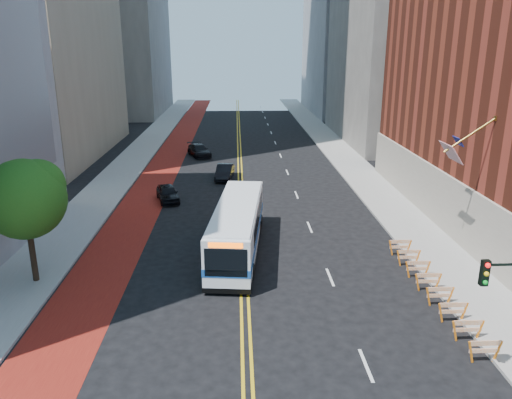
{
  "coord_description": "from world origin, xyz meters",
  "views": [
    {
      "loc": [
        -0.32,
        -19.05,
        12.36
      ],
      "look_at": [
        0.75,
        8.0,
        3.97
      ],
      "focal_mm": 35.0,
      "sensor_mm": 36.0,
      "label": 1
    }
  ],
  "objects_px": {
    "traffic_signal": "(512,299)",
    "car_c": "(199,150)",
    "transit_bus": "(238,227)",
    "street_tree": "(26,196)",
    "car_a": "(168,193)",
    "car_b": "(225,172)"
  },
  "relations": [
    {
      "from": "traffic_signal",
      "to": "car_c",
      "type": "height_order",
      "value": "traffic_signal"
    },
    {
      "from": "traffic_signal",
      "to": "transit_bus",
      "type": "height_order",
      "value": "traffic_signal"
    },
    {
      "from": "street_tree",
      "to": "transit_bus",
      "type": "xyz_separation_m",
      "value": [
        10.92,
        3.7,
        -3.26
      ]
    },
    {
      "from": "transit_bus",
      "to": "traffic_signal",
      "type": "bearing_deg",
      "value": -47.74
    },
    {
      "from": "street_tree",
      "to": "car_a",
      "type": "xyz_separation_m",
      "value": [
        5.18,
        14.64,
        -4.25
      ]
    },
    {
      "from": "car_a",
      "to": "car_c",
      "type": "distance_m",
      "value": 17.44
    },
    {
      "from": "car_b",
      "to": "car_c",
      "type": "xyz_separation_m",
      "value": [
        -3.18,
        10.44,
        -0.02
      ]
    },
    {
      "from": "car_a",
      "to": "car_c",
      "type": "xyz_separation_m",
      "value": [
        1.39,
        17.39,
        0.02
      ]
    },
    {
      "from": "street_tree",
      "to": "car_a",
      "type": "bearing_deg",
      "value": 70.53
    },
    {
      "from": "transit_bus",
      "to": "car_c",
      "type": "height_order",
      "value": "transit_bus"
    },
    {
      "from": "transit_bus",
      "to": "car_a",
      "type": "xyz_separation_m",
      "value": [
        -5.74,
        10.94,
        -0.98
      ]
    },
    {
      "from": "traffic_signal",
      "to": "car_c",
      "type": "bearing_deg",
      "value": 108.73
    },
    {
      "from": "car_c",
      "to": "transit_bus",
      "type": "bearing_deg",
      "value": -101.4
    },
    {
      "from": "street_tree",
      "to": "car_b",
      "type": "height_order",
      "value": "street_tree"
    },
    {
      "from": "traffic_signal",
      "to": "transit_bus",
      "type": "bearing_deg",
      "value": 126.3
    },
    {
      "from": "traffic_signal",
      "to": "street_tree",
      "type": "bearing_deg",
      "value": 155.18
    },
    {
      "from": "traffic_signal",
      "to": "car_a",
      "type": "distance_m",
      "value": 28.89
    },
    {
      "from": "street_tree",
      "to": "car_b",
      "type": "xyz_separation_m",
      "value": [
        9.74,
        21.59,
        -4.21
      ]
    },
    {
      "from": "street_tree",
      "to": "car_a",
      "type": "distance_m",
      "value": 16.1
    },
    {
      "from": "street_tree",
      "to": "car_c",
      "type": "bearing_deg",
      "value": 78.42
    },
    {
      "from": "car_a",
      "to": "car_c",
      "type": "bearing_deg",
      "value": 69.47
    },
    {
      "from": "traffic_signal",
      "to": "car_b",
      "type": "bearing_deg",
      "value": 109.31
    }
  ]
}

